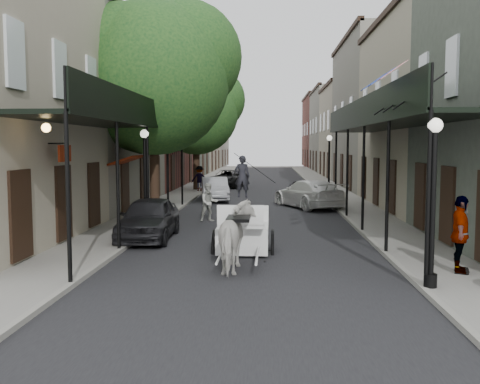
# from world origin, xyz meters

# --- Properties ---
(ground) EXTENTS (140.00, 140.00, 0.00)m
(ground) POSITION_xyz_m (0.00, 0.00, 0.00)
(ground) COLOR gray
(ground) RESTS_ON ground
(road) EXTENTS (8.00, 90.00, 0.01)m
(road) POSITION_xyz_m (0.00, 20.00, 0.01)
(road) COLOR black
(road) RESTS_ON ground
(sidewalk_left) EXTENTS (2.20, 90.00, 0.12)m
(sidewalk_left) POSITION_xyz_m (-5.00, 20.00, 0.06)
(sidewalk_left) COLOR gray
(sidewalk_left) RESTS_ON ground
(sidewalk_right) EXTENTS (2.20, 90.00, 0.12)m
(sidewalk_right) POSITION_xyz_m (5.00, 20.00, 0.06)
(sidewalk_right) COLOR gray
(sidewalk_right) RESTS_ON ground
(building_row_left) EXTENTS (5.00, 80.00, 10.50)m
(building_row_left) POSITION_xyz_m (-8.60, 30.00, 5.25)
(building_row_left) COLOR #A49B83
(building_row_left) RESTS_ON ground
(building_row_right) EXTENTS (5.00, 80.00, 10.50)m
(building_row_right) POSITION_xyz_m (8.60, 30.00, 5.25)
(building_row_right) COLOR slate
(building_row_right) RESTS_ON ground
(gallery_left) EXTENTS (2.20, 18.05, 4.88)m
(gallery_left) POSITION_xyz_m (-4.79, 6.98, 4.05)
(gallery_left) COLOR black
(gallery_left) RESTS_ON sidewalk_left
(gallery_right) EXTENTS (2.20, 18.05, 4.88)m
(gallery_right) POSITION_xyz_m (4.79, 6.98, 4.05)
(gallery_right) COLOR black
(gallery_right) RESTS_ON sidewalk_right
(tree_near) EXTENTS (7.31, 6.80, 9.63)m
(tree_near) POSITION_xyz_m (-4.20, 10.18, 6.49)
(tree_near) COLOR #382619
(tree_near) RESTS_ON sidewalk_left
(tree_far) EXTENTS (6.45, 6.00, 8.61)m
(tree_far) POSITION_xyz_m (-4.25, 24.18, 5.84)
(tree_far) COLOR #382619
(tree_far) RESTS_ON sidewalk_left
(lamppost_right_near) EXTENTS (0.32, 0.32, 3.71)m
(lamppost_right_near) POSITION_xyz_m (4.10, -2.00, 2.05)
(lamppost_right_near) COLOR black
(lamppost_right_near) RESTS_ON sidewalk_right
(lamppost_left) EXTENTS (0.32, 0.32, 3.71)m
(lamppost_left) POSITION_xyz_m (-4.10, 6.00, 2.05)
(lamppost_left) COLOR black
(lamppost_left) RESTS_ON sidewalk_left
(lamppost_right_far) EXTENTS (0.32, 0.32, 3.71)m
(lamppost_right_far) POSITION_xyz_m (4.10, 18.00, 2.05)
(lamppost_right_far) COLOR black
(lamppost_right_far) RESTS_ON sidewalk_right
(horse) EXTENTS (0.98, 2.11, 1.78)m
(horse) POSITION_xyz_m (-0.25, -0.14, 0.89)
(horse) COLOR silver
(horse) RESTS_ON ground
(carriage) EXTENTS (1.88, 2.64, 2.98)m
(carriage) POSITION_xyz_m (-0.23, 2.63, 1.16)
(carriage) COLOR black
(carriage) RESTS_ON ground
(pedestrian_walking) EXTENTS (0.97, 0.88, 1.64)m
(pedestrian_walking) POSITION_xyz_m (-2.00, 8.72, 0.82)
(pedestrian_walking) COLOR #ADAEA4
(pedestrian_walking) RESTS_ON ground
(pedestrian_sidewalk_left) EXTENTS (1.21, 0.83, 1.71)m
(pedestrian_sidewalk_left) POSITION_xyz_m (-4.20, 22.64, 0.98)
(pedestrian_sidewalk_left) COLOR gray
(pedestrian_sidewalk_left) RESTS_ON sidewalk_left
(pedestrian_sidewalk_right) EXTENTS (0.78, 1.20, 1.91)m
(pedestrian_sidewalk_right) POSITION_xyz_m (5.20, -0.62, 1.07)
(pedestrian_sidewalk_right) COLOR gray
(pedestrian_sidewalk_right) RESTS_ON sidewalk_right
(car_left_near) EXTENTS (1.82, 4.34, 1.47)m
(car_left_near) POSITION_xyz_m (-3.60, 4.31, 0.73)
(car_left_near) COLOR black
(car_left_near) RESTS_ON ground
(car_left_mid) EXTENTS (2.06, 4.33, 1.37)m
(car_left_mid) POSITION_xyz_m (-2.60, 17.28, 0.69)
(car_left_mid) COLOR #A4A5AA
(car_left_mid) RESTS_ON ground
(car_left_far) EXTENTS (3.23, 5.21, 1.35)m
(car_left_far) POSITION_xyz_m (-2.60, 27.22, 0.67)
(car_left_far) COLOR black
(car_left_far) RESTS_ON ground
(car_right_near) EXTENTS (3.90, 5.42, 1.46)m
(car_right_near) POSITION_xyz_m (2.60, 14.00, 0.73)
(car_right_near) COLOR silver
(car_right_near) RESTS_ON ground
(car_right_far) EXTENTS (2.16, 3.75, 1.20)m
(car_right_far) POSITION_xyz_m (2.60, 19.00, 0.60)
(car_right_far) COLOR black
(car_right_far) RESTS_ON ground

